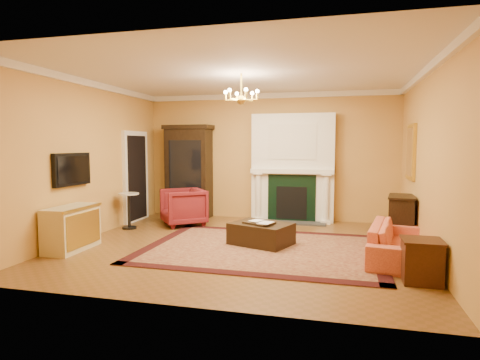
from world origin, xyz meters
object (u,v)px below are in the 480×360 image
(china_cabinet, at_px, (189,173))
(pedestal_table, at_px, (129,208))
(wingback_armchair, at_px, (183,205))
(console_table, at_px, (401,220))
(end_table, at_px, (422,262))
(leather_ottoman, at_px, (261,234))
(coral_sofa, at_px, (397,236))
(commode, at_px, (71,228))

(china_cabinet, xyz_separation_m, pedestal_table, (-0.72, -1.65, -0.64))
(china_cabinet, bearing_deg, wingback_armchair, -72.43)
(console_table, bearing_deg, end_table, -82.96)
(console_table, distance_m, leather_ottoman, 2.59)
(coral_sofa, distance_m, end_table, 1.08)
(commode, xyz_separation_m, end_table, (5.45, -0.30, -0.10))
(pedestal_table, bearing_deg, commode, -91.99)
(china_cabinet, height_order, pedestal_table, china_cabinet)
(wingback_armchair, distance_m, coral_sofa, 4.57)
(china_cabinet, distance_m, end_table, 6.05)
(wingback_armchair, height_order, coral_sofa, wingback_armchair)
(china_cabinet, height_order, commode, china_cabinet)
(china_cabinet, relative_size, wingback_armchair, 2.41)
(coral_sofa, bearing_deg, wingback_armchair, 78.08)
(pedestal_table, relative_size, coral_sofa, 0.41)
(pedestal_table, height_order, leather_ottoman, pedestal_table)
(commode, height_order, coral_sofa, commode)
(pedestal_table, bearing_deg, china_cabinet, 66.37)
(console_table, height_order, leather_ottoman, console_table)
(coral_sofa, distance_m, console_table, 1.19)
(commode, relative_size, end_table, 1.86)
(commode, relative_size, leather_ottoman, 0.99)
(wingback_armchair, xyz_separation_m, coral_sofa, (4.24, -1.69, -0.08))
(pedestal_table, height_order, coral_sofa, pedestal_table)
(wingback_armchair, distance_m, console_table, 4.50)
(pedestal_table, bearing_deg, end_table, -21.38)
(end_table, distance_m, console_table, 2.24)
(china_cabinet, height_order, coral_sofa, china_cabinet)
(wingback_armchair, height_order, commode, wingback_armchair)
(wingback_armchair, xyz_separation_m, console_table, (4.47, -0.52, -0.03))
(leather_ottoman, bearing_deg, pedestal_table, -172.46)
(china_cabinet, xyz_separation_m, console_table, (4.73, -1.53, -0.67))
(china_cabinet, bearing_deg, coral_sofa, -27.50)
(wingback_armchair, relative_size, commode, 0.90)
(pedestal_table, relative_size, end_table, 1.42)
(wingback_armchair, bearing_deg, coral_sofa, 31.25)
(commode, bearing_deg, china_cabinet, 76.38)
(pedestal_table, bearing_deg, leather_ottoman, -12.82)
(wingback_armchair, bearing_deg, pedestal_table, -93.88)
(coral_sofa, bearing_deg, console_table, -1.40)
(wingback_armchair, height_order, end_table, wingback_armchair)
(wingback_armchair, relative_size, end_table, 1.67)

